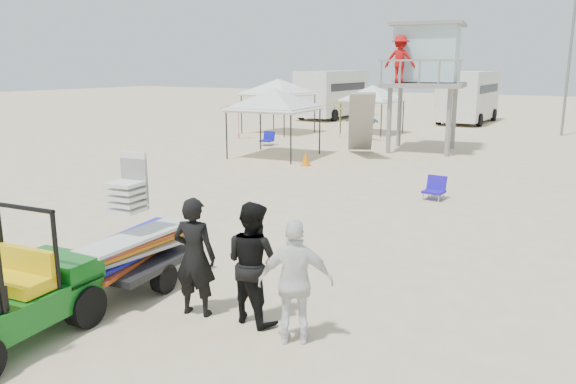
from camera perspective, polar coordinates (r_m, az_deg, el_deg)
The scene contains 20 objects.
ground at distance 8.90m, azimuth -13.04°, elevation -11.53°, with size 140.00×140.00×0.00m, color beige.
utility_cart at distance 8.21m, azimuth -27.15°, elevation -8.54°, with size 1.39×2.44×1.77m.
surf_trailer at distance 9.55m, azimuth -15.27°, elevation -4.78°, with size 1.44×2.38×1.98m.
man_left at distance 8.32m, azimuth -9.46°, elevation -6.51°, with size 0.65×0.43×1.78m, color black.
man_mid at distance 8.02m, azimuth -3.61°, elevation -7.15°, with size 0.86×0.67×1.77m, color black.
man_right at distance 7.41m, azimuth 0.79°, elevation -9.16°, with size 0.99×0.41×1.69m, color white.
lifeguard_tower at distance 24.99m, azimuth 13.67°, elevation 13.03°, with size 3.77×3.77×5.23m.
canopy_white_a at distance 22.62m, azimuth -1.42°, elevation 10.11°, with size 3.21×3.21×3.13m.
canopy_white_b at distance 30.78m, azimuth -0.99°, elevation 11.16°, with size 3.26×3.26×3.32m.
canopy_white_c at distance 30.88m, azimuth 8.63°, elevation 10.42°, with size 2.92×2.92×3.00m.
umbrella_a at distance 28.40m, azimuth -5.09°, elevation 7.21°, with size 1.98×2.02×1.82m, color red.
umbrella_b at distance 29.02m, azimuth 5.28°, elevation 7.37°, with size 2.03×2.07×1.86m, color #D3D813.
cone_near at distance 20.68m, azimuth 1.82°, elevation 3.37°, with size 0.34×0.34×0.50m, color orange.
cone_far at distance 20.20m, azimuth -14.89°, elevation 2.72°, with size 0.34×0.34×0.50m, color orange.
beach_chair_a at distance 26.11m, azimuth -2.08°, elevation 5.46°, with size 0.62×0.67×0.64m.
beach_chair_b at distance 16.00m, azimuth 14.71°, elevation 0.41°, with size 0.58×0.62×0.64m.
rv_far_left at distance 39.96m, azimuth 4.52°, elevation 10.08°, with size 2.64×6.80×3.25m.
rv_mid_left at distance 38.32m, azimuth 17.86°, elevation 9.41°, with size 2.65×6.50×3.25m.
light_pole_left at distance 32.89m, azimuth 26.69°, elevation 12.08°, with size 0.14×0.14×8.00m, color slate.
distant_beachgoers at distance 28.85m, azimuth 15.47°, elevation 6.85°, with size 13.93×8.50×1.84m.
Camera 1 is at (5.73, -5.77, 3.60)m, focal length 35.00 mm.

